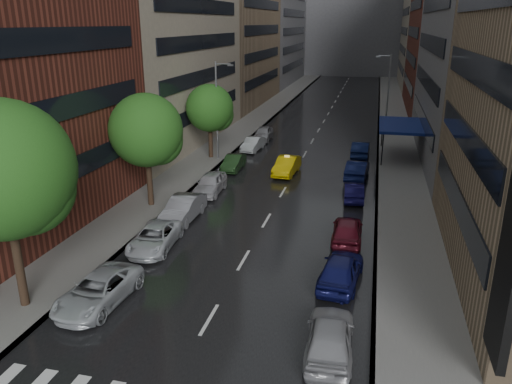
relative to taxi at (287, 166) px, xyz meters
The scene contains 15 objects.
ground 26.88m from the taxi, 88.77° to the right, with size 220.00×220.00×0.00m, color gray.
road 23.16m from the taxi, 88.58° to the left, with size 14.00×140.00×0.01m, color black.
sidewalk_left 24.63m from the taxi, 110.01° to the left, with size 4.00×140.00×0.15m, color gray.
sidewalk_right 25.05m from the taxi, 67.52° to the left, with size 4.00×140.00×0.15m, color gray.
buildings_right 36.56m from the taxi, 62.44° to the left, with size 8.05×109.10×36.00m.
building_far 92.40m from the taxi, 89.64° to the left, with size 40.00×14.00×32.00m, color slate.
tree_near 25.80m from the taxi, 108.62° to the right, with size 6.04×6.04×9.62m.
tree_mid 13.76m from the taxi, 128.41° to the right, with size 5.05×5.05×8.04m.
tree_far 9.66m from the taxi, 156.50° to the left, with size 4.46×4.46×7.11m.
taxi is the anchor object (origin of this frame).
parked_cars_left 8.92m from the taxi, 122.75° to the right, with size 2.67×39.97×1.59m.
parked_cars_right 11.39m from the taxi, 58.37° to the right, with size 2.32×36.15×1.59m.
street_lamp_left 8.83m from the taxi, 156.30° to the left, with size 1.74×0.22×9.00m.
street_lamp_right 20.37m from the taxi, 65.42° to the left, with size 1.74×0.22×9.00m.
awning 12.77m from the taxi, 40.41° to the left, with size 4.00×8.00×3.12m.
Camera 1 is at (6.44, -14.07, 12.49)m, focal length 35.00 mm.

